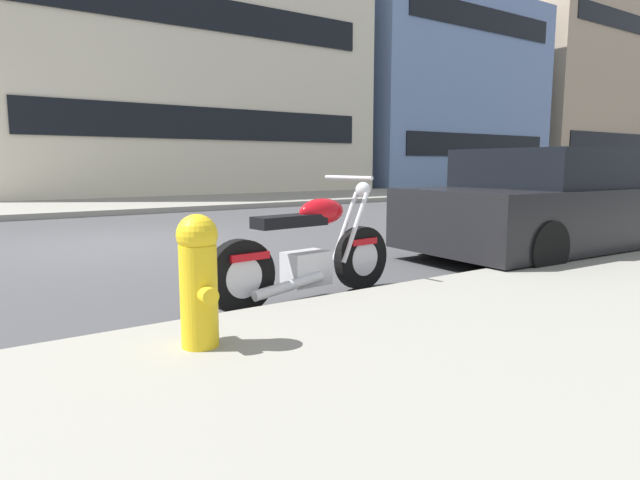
{
  "coord_description": "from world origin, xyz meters",
  "views": [
    {
      "loc": [
        -2.08,
        -8.42,
        1.21
      ],
      "look_at": [
        0.71,
        -4.35,
        0.52
      ],
      "focal_mm": 30.33,
      "sensor_mm": 36.0,
      "label": 1
    }
  ],
  "objects_px": {
    "car_opposite_curb": "(570,177)",
    "fire_hydrant": "(198,277)",
    "parked_motorcycle": "(308,254)",
    "parked_car_behind_motorcycle": "(552,206)"
  },
  "relations": [
    {
      "from": "parked_car_behind_motorcycle",
      "to": "car_opposite_curb",
      "type": "height_order",
      "value": "car_opposite_curb"
    },
    {
      "from": "parked_motorcycle",
      "to": "parked_car_behind_motorcycle",
      "type": "relative_size",
      "value": 0.47
    },
    {
      "from": "fire_hydrant",
      "to": "parked_car_behind_motorcycle",
      "type": "bearing_deg",
      "value": 12.56
    },
    {
      "from": "car_opposite_curb",
      "to": "fire_hydrant",
      "type": "bearing_deg",
      "value": 24.97
    },
    {
      "from": "car_opposite_curb",
      "to": "fire_hydrant",
      "type": "height_order",
      "value": "car_opposite_curb"
    },
    {
      "from": "parked_car_behind_motorcycle",
      "to": "car_opposite_curb",
      "type": "relative_size",
      "value": 0.98
    },
    {
      "from": "parked_motorcycle",
      "to": "fire_hydrant",
      "type": "distance_m",
      "value": 1.77
    },
    {
      "from": "parked_motorcycle",
      "to": "car_opposite_curb",
      "type": "height_order",
      "value": "car_opposite_curb"
    },
    {
      "from": "car_opposite_curb",
      "to": "parked_car_behind_motorcycle",
      "type": "bearing_deg",
      "value": 29.34
    },
    {
      "from": "parked_motorcycle",
      "to": "car_opposite_curb",
      "type": "relative_size",
      "value": 0.46
    }
  ]
}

